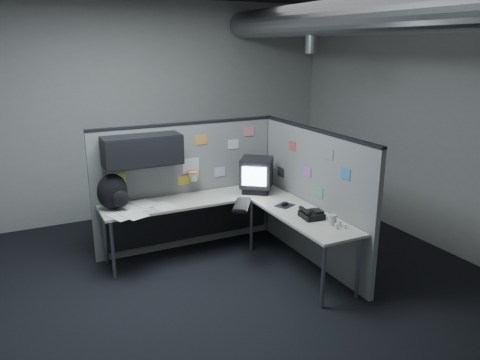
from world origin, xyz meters
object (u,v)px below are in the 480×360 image
keyboard (242,205)px  backpack (113,192)px  monitor (257,174)px  desk (223,212)px  phone (311,214)px

keyboard → backpack: (-1.37, 0.56, 0.19)m
monitor → backpack: monitor is taller
backpack → desk: bearing=-21.2°
desk → monitor: size_ratio=4.29×
backpack → phone: bearing=-39.4°
keyboard → backpack: backpack is taller
monitor → backpack: (-1.79, 0.11, -0.02)m
desk → phone: 1.12m
desk → backpack: (-1.23, 0.33, 0.32)m
monitor → phone: monitor is taller
desk → backpack: 1.31m
monitor → keyboard: monitor is taller
monitor → keyboard: (-0.43, -0.44, -0.21)m
keyboard → backpack: size_ratio=1.17×
desk → keyboard: size_ratio=4.67×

